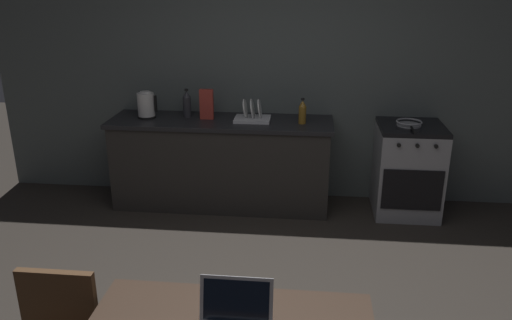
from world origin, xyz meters
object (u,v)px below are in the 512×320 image
(bottle, at_px, (302,112))
(bottle_b, at_px, (187,104))
(dish_rack, at_px, (252,116))
(cereal_box, at_px, (207,104))
(electric_kettle, at_px, (146,105))
(frying_pan, at_px, (409,123))
(stove_oven, at_px, (407,169))

(bottle, distance_m, bottle_b, 1.14)
(dish_rack, distance_m, bottle_b, 0.67)
(cereal_box, distance_m, dish_rack, 0.46)
(bottle, xyz_separation_m, dish_rack, (-0.48, 0.05, -0.07))
(electric_kettle, relative_size, dish_rack, 0.77)
(frying_pan, relative_size, cereal_box, 1.42)
(bottle, bearing_deg, stove_oven, 2.66)
(electric_kettle, relative_size, frying_pan, 0.63)
(cereal_box, bearing_deg, stove_oven, -0.66)
(frying_pan, bearing_deg, bottle_b, 177.05)
(stove_oven, bearing_deg, bottle, -177.34)
(stove_oven, height_order, cereal_box, cereal_box)
(dish_rack, bearing_deg, cereal_box, 177.44)
(stove_oven, distance_m, cereal_box, 2.03)
(dish_rack, bearing_deg, bottle_b, 173.04)
(bottle_b, bearing_deg, dish_rack, -6.96)
(frying_pan, relative_size, dish_rack, 1.21)
(stove_oven, height_order, electric_kettle, electric_kettle)
(electric_kettle, height_order, bottle, electric_kettle)
(dish_rack, height_order, bottle_b, bottle_b)
(stove_oven, relative_size, bottle_b, 3.17)
(cereal_box, relative_size, dish_rack, 0.85)
(cereal_box, xyz_separation_m, bottle_b, (-0.21, 0.06, -0.01))
(frying_pan, bearing_deg, dish_rack, 178.86)
(stove_oven, height_order, dish_rack, dish_rack)
(stove_oven, distance_m, electric_kettle, 2.60)
(frying_pan, bearing_deg, electric_kettle, 179.33)
(bottle, distance_m, dish_rack, 0.48)
(frying_pan, xyz_separation_m, bottle_b, (-2.12, 0.11, 0.11))
(stove_oven, height_order, frying_pan, frying_pan)
(bottle_b, bearing_deg, electric_kettle, -168.30)
(cereal_box, relative_size, bottle_b, 1.04)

